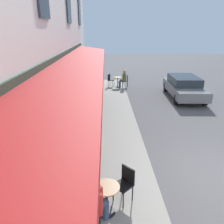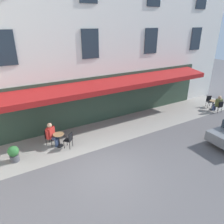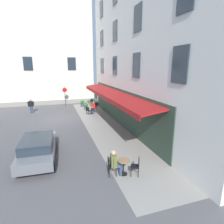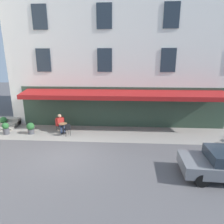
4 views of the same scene
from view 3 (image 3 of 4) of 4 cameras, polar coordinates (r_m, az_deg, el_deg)
The scene contains 19 objects.
ground_plane at distance 19.02m, azimuth -15.17°, elevation -2.19°, with size 70.00×70.00×0.00m, color #565456.
sidewalk_cafe_terrace at distance 16.41m, azimuth -2.61°, elevation -4.26°, with size 20.50×3.20×0.01m, color gray.
cafe_building_facade at distance 17.69m, azimuth 18.62°, elevation 20.94°, with size 20.00×10.70×15.00m.
corner_building_facade at distance 31.53m, azimuth -24.03°, elevation 17.09°, with size 10.12×17.00×15.00m.
back_alley_steps at distance 25.92m, azimuth -5.80°, elevation 3.00°, with size 2.40×1.75×0.60m.
cafe_table_near_entrance at distance 9.24m, azimuth 3.60°, elevation -16.16°, with size 0.60×0.60×0.75m.
cafe_chair_black_corner_right at distance 9.11m, azimuth -0.45°, elevation -16.17°, with size 0.46×0.46×0.91m.
cafe_chair_black_corner_left at distance 9.19m, azimuth 7.69°, elevation -16.02°, with size 0.53×0.53×0.91m.
cafe_table_mid_terrace at distance 20.47m, azimuth -6.39°, elevation 0.76°, with size 0.60×0.60×0.75m.
cafe_chair_black_facing_street at distance 19.96m, azimuth -7.45°, elevation 0.56°, with size 0.57×0.57×0.91m.
cafe_chair_black_back_row at distance 20.97m, azimuth -5.43°, elevation 1.26°, with size 0.57×0.57×0.91m.
seated_patron_in_red at distance 20.75m, azimuth -5.77°, elevation 1.61°, with size 0.67×0.67×1.36m.
seated_companion_in_olive at distance 9.06m, azimuth 0.95°, elevation -15.24°, with size 0.66×0.59×1.31m.
walking_pedestrian_in_black at distance 22.58m, azimuth -23.91°, elevation 2.03°, with size 0.30×0.66×1.60m.
no_parking_sign at distance 25.04m, azimuth -14.48°, elevation 5.85°, with size 0.12×0.59×2.60m.
potted_plant_under_sign at distance 25.72m, azimuth -6.28°, elevation 3.41°, with size 0.51×0.51×0.82m.
potted_plant_by_steps at distance 24.37m, azimuth -9.29°, elevation 2.68°, with size 0.47×0.47×0.86m.
potted_plant_mid_terrace at distance 22.69m, azimuth -8.15°, elevation 1.89°, with size 0.53×0.53×0.84m.
parked_car_grey at distance 11.24m, azimuth -22.04°, elevation -10.24°, with size 4.38×2.00×1.33m.
Camera 3 is at (-18.31, 0.64, 5.11)m, focal length 29.39 mm.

